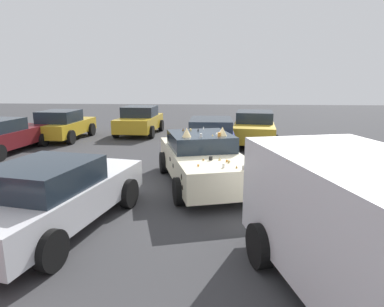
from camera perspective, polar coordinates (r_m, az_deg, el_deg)
ground_plane at (r=9.74m, az=1.77°, el=-5.20°), size 60.00×60.00×0.00m
art_car_decorated at (r=9.59m, az=1.73°, el=-0.95°), size 4.95×2.99×1.68m
parked_sedan_far_left at (r=18.51m, az=-8.82°, el=5.52°), size 4.00×2.21×1.49m
parked_sedan_near_left at (r=7.26m, az=-22.13°, el=-6.50°), size 4.74×2.63×1.43m
parked_sedan_row_back_center at (r=15.65m, az=-29.57°, el=2.61°), size 4.65×2.32×1.40m
parked_sedan_behind_right at (r=17.80m, az=-20.92°, el=4.51°), size 4.00×2.12×1.46m
parked_sedan_row_back_far at (r=16.14m, az=10.43°, el=4.39°), size 4.67×2.43×1.46m
parked_sedan_far_right at (r=13.50m, az=3.19°, el=2.91°), size 4.50×2.07×1.38m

